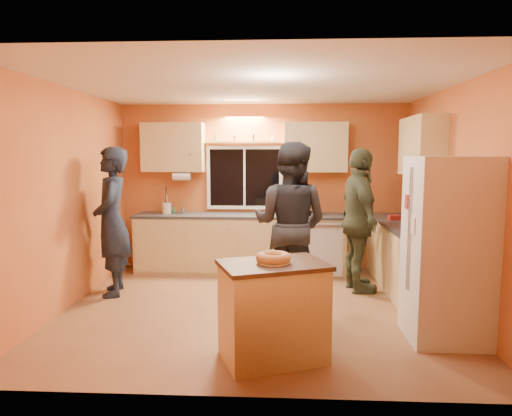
# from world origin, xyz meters

# --- Properties ---
(ground) EXTENTS (4.50, 4.50, 0.00)m
(ground) POSITION_xyz_m (0.00, 0.00, 0.00)
(ground) COLOR brown
(ground) RESTS_ON ground
(room_shell) EXTENTS (4.54, 4.04, 2.61)m
(room_shell) POSITION_xyz_m (0.12, 0.41, 1.62)
(room_shell) COLOR #CA7833
(room_shell) RESTS_ON ground
(back_counter) EXTENTS (4.23, 0.62, 0.90)m
(back_counter) POSITION_xyz_m (0.01, 1.70, 0.45)
(back_counter) COLOR tan
(back_counter) RESTS_ON ground
(right_counter) EXTENTS (0.62, 1.84, 0.90)m
(right_counter) POSITION_xyz_m (1.95, 0.50, 0.45)
(right_counter) COLOR tan
(right_counter) RESTS_ON ground
(refrigerator) EXTENTS (0.72, 0.70, 1.80)m
(refrigerator) POSITION_xyz_m (1.89, -0.80, 0.90)
(refrigerator) COLOR silver
(refrigerator) RESTS_ON ground
(island) EXTENTS (1.07, 0.90, 0.88)m
(island) POSITION_xyz_m (0.21, -1.34, 0.45)
(island) COLOR tan
(island) RESTS_ON ground
(bundt_pastry) EXTENTS (0.31, 0.31, 0.09)m
(bundt_pastry) POSITION_xyz_m (0.21, -1.34, 0.92)
(bundt_pastry) COLOR #B57F4A
(bundt_pastry) RESTS_ON island
(person_left) EXTENTS (0.63, 0.80, 1.92)m
(person_left) POSITION_xyz_m (-1.90, 0.47, 0.96)
(person_left) COLOR black
(person_left) RESTS_ON ground
(person_center) EXTENTS (1.16, 1.03, 1.97)m
(person_center) POSITION_xyz_m (0.39, 0.21, 0.98)
(person_center) COLOR black
(person_center) RESTS_ON ground
(person_right) EXTENTS (0.62, 1.17, 1.90)m
(person_right) POSITION_xyz_m (1.31, 0.77, 0.95)
(person_right) COLOR #383B26
(person_right) RESTS_ON ground
(mixing_bowl) EXTENTS (0.53, 0.53, 0.10)m
(mixing_bowl) POSITION_xyz_m (0.66, 1.71, 0.95)
(mixing_bowl) COLOR black
(mixing_bowl) RESTS_ON back_counter
(utensil_crock) EXTENTS (0.14, 0.14, 0.17)m
(utensil_crock) POSITION_xyz_m (-1.50, 1.74, 0.99)
(utensil_crock) COLOR beige
(utensil_crock) RESTS_ON back_counter
(potted_plant) EXTENTS (0.28, 0.25, 0.28)m
(potted_plant) POSITION_xyz_m (1.91, 0.44, 1.04)
(potted_plant) COLOR gray
(potted_plant) RESTS_ON right_counter
(red_box) EXTENTS (0.18, 0.14, 0.07)m
(red_box) POSITION_xyz_m (1.88, 1.23, 0.94)
(red_box) COLOR maroon
(red_box) RESTS_ON right_counter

